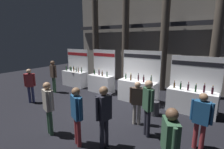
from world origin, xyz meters
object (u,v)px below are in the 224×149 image
visitor_0 (53,74)px  exhibitor_booth_2 (138,89)px  visitor_1 (48,104)px  visitor_3 (170,142)px  visitor_6 (148,104)px  exhibitor_booth_3 (191,99)px  visitor_5 (201,117)px  visitor_2 (137,100)px  visitor_7 (104,112)px  visitor_8 (77,112)px  exhibitor_booth_0 (75,77)px  visitor_4 (30,83)px  exhibitor_booth_1 (101,82)px  trash_bin (155,108)px

visitor_0 → exhibitor_booth_2: bearing=25.1°
exhibitor_booth_2 → visitor_1: (-1.05, -4.15, 0.40)m
visitor_3 → visitor_6: bearing=-174.1°
exhibitor_booth_3 → visitor_5: exhibitor_booth_3 is taller
visitor_2 → visitor_3: 2.63m
visitor_3 → visitor_7: bearing=-129.4°
visitor_6 → exhibitor_booth_3: bearing=-71.4°
exhibitor_booth_2 → visitor_2: size_ratio=1.57×
visitor_3 → visitor_7: visitor_7 is taller
visitor_3 → visitor_8: (-2.53, 0.01, -0.05)m
exhibitor_booth_0 → visitor_2: exhibitor_booth_0 is taller
visitor_3 → visitor_8: 2.53m
visitor_1 → visitor_7: visitor_7 is taller
visitor_4 → visitor_8: visitor_8 is taller
exhibitor_booth_0 → visitor_7: size_ratio=1.32×
visitor_6 → exhibitor_booth_2: bearing=-21.8°
exhibitor_booth_2 → visitor_4: size_ratio=1.50×
visitor_7 → visitor_8: (-0.69, -0.34, -0.05)m
exhibitor_booth_0 → visitor_4: 3.29m
exhibitor_booth_2 → visitor_3: (2.62, -4.05, 0.45)m
visitor_3 → visitor_2: bearing=-169.5°
visitor_2 → visitor_4: bearing=-8.2°
visitor_6 → visitor_3: bearing=161.2°
visitor_8 → visitor_7: bearing=-131.0°
visitor_8 → exhibitor_booth_3: bearing=-95.7°
exhibitor_booth_1 → exhibitor_booth_3: bearing=-1.1°
visitor_4 → visitor_7: bearing=123.8°
exhibitor_booth_1 → exhibitor_booth_2: bearing=-4.6°
exhibitor_booth_3 → visitor_6: bearing=-107.8°
exhibitor_booth_0 → visitor_8: (4.68, -4.26, 0.43)m
visitor_4 → visitor_8: size_ratio=0.95×
trash_bin → visitor_1: bearing=-125.3°
visitor_0 → visitor_7: bearing=-15.5°
exhibitor_booth_3 → visitor_4: exhibitor_booth_3 is taller
exhibitor_booth_1 → visitor_6: bearing=-34.3°
visitor_5 → visitor_6: 1.45m
exhibitor_booth_3 → visitor_2: 2.57m
exhibitor_booth_2 → visitor_1: exhibitor_booth_2 is taller
exhibitor_booth_2 → visitor_0: size_ratio=1.35×
exhibitor_booth_0 → visitor_7: exhibitor_booth_0 is taller
visitor_7 → exhibitor_booth_2: bearing=25.4°
visitor_0 → visitor_4: 1.66m
exhibitor_booth_1 → visitor_0: bearing=-143.0°
visitor_5 → exhibitor_booth_3: bearing=-70.1°
trash_bin → visitor_2: bearing=-103.9°
exhibitor_booth_0 → visitor_8: size_ratio=1.37×
exhibitor_booth_0 → visitor_5: bearing=-18.4°
exhibitor_booth_0 → visitor_0: bearing=-88.5°
exhibitor_booth_1 → visitor_7: size_ratio=1.35×
exhibitor_booth_1 → visitor_8: exhibitor_booth_1 is taller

